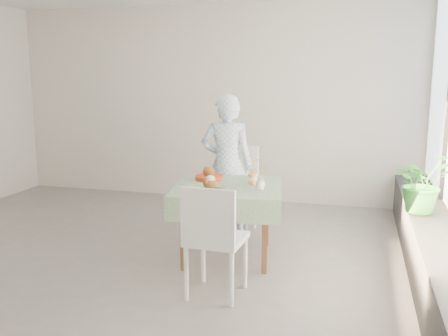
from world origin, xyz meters
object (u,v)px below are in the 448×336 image
(potted_plant, at_px, (422,182))
(juice_cup_orange, at_px, (253,178))
(main_dish, at_px, (212,186))
(diner, at_px, (227,165))
(cafe_table, at_px, (228,213))
(chair_far, at_px, (234,206))
(chair_near, at_px, (216,261))

(potted_plant, bearing_deg, juice_cup_orange, -170.23)
(main_dish, bearing_deg, diner, 96.78)
(diner, bearing_deg, juice_cup_orange, 114.42)
(cafe_table, bearing_deg, juice_cup_orange, 28.44)
(cafe_table, bearing_deg, chair_far, 99.48)
(chair_far, height_order, potted_plant, potted_plant)
(diner, relative_size, potted_plant, 2.70)
(chair_near, distance_m, juice_cup_orange, 1.12)
(chair_near, xyz_separation_m, juice_cup_orange, (0.10, 0.99, 0.52))
(chair_near, bearing_deg, potted_plant, 36.58)
(chair_far, distance_m, potted_plant, 2.08)
(cafe_table, distance_m, chair_near, 0.89)
(chair_far, bearing_deg, main_dish, -87.40)
(chair_near, distance_m, main_dish, 0.82)
(cafe_table, xyz_separation_m, chair_far, (-0.14, 0.82, -0.15))
(potted_plant, bearing_deg, chair_near, -143.42)
(chair_near, distance_m, diner, 1.74)
(chair_near, xyz_separation_m, main_dish, (-0.22, 0.62, 0.50))
(cafe_table, relative_size, main_dish, 4.19)
(chair_near, height_order, diner, diner)
(main_dish, relative_size, juice_cup_orange, 0.96)
(chair_near, bearing_deg, juice_cup_orange, 84.35)
(diner, xyz_separation_m, potted_plant, (2.05, -0.36, -0.01))
(chair_near, xyz_separation_m, potted_plant, (1.71, 1.27, 0.50))
(chair_far, height_order, main_dish, chair_far)
(chair_near, xyz_separation_m, diner, (-0.34, 1.63, 0.51))
(potted_plant, bearing_deg, chair_far, 167.88)
(diner, height_order, main_dish, diner)
(main_dish, height_order, potted_plant, potted_plant)
(cafe_table, bearing_deg, main_dish, -109.68)
(main_dish, bearing_deg, chair_near, -70.57)
(main_dish, distance_m, juice_cup_orange, 0.49)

